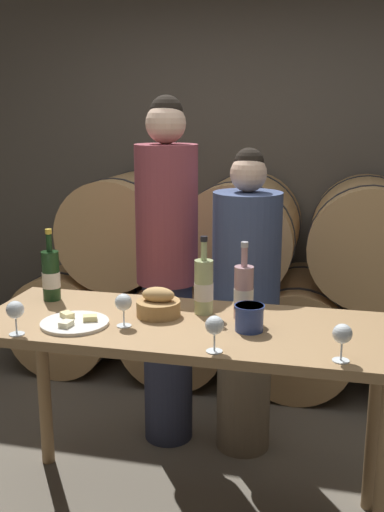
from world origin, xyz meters
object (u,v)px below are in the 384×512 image
(wine_glass_right, at_px, (342,335))
(wine_bottle_white, at_px, (204,287))
(person_left, at_px, (167,271))
(wine_bottle_rose, at_px, (244,292))
(cheese_plate, at_px, (75,323))
(tasting_table, at_px, (185,353))
(bread_basket, at_px, (158,305))
(blue_crock, at_px, (249,317))
(wine_glass_center, at_px, (215,326))
(wine_glass_left, at_px, (123,303))
(person_right, at_px, (246,304))
(wine_glass_far_left, at_px, (15,311))
(wine_bottle_red, at_px, (51,275))

(wine_glass_right, bearing_deg, wine_bottle_white, 145.86)
(person_left, distance_m, wine_bottle_rose, 0.73)
(wine_bottle_rose, distance_m, cheese_plate, 0.70)
(tasting_table, relative_size, bread_basket, 9.18)
(person_left, bearing_deg, tasting_table, -68.50)
(tasting_table, xyz_separation_m, blue_crock, (0.27, -0.03, 0.19))
(cheese_plate, bearing_deg, wine_glass_center, -13.32)
(bread_basket, relative_size, wine_glass_left, 1.37)
(wine_bottle_white, height_order, wine_glass_center, wine_bottle_white)
(wine_bottle_rose, relative_size, bread_basket, 1.76)
(tasting_table, height_order, wine_bottle_rose, wine_bottle_rose)
(wine_glass_right, bearing_deg, wine_bottle_rose, 137.68)
(tasting_table, relative_size, person_right, 1.08)
(cheese_plate, height_order, wine_glass_far_left, wine_glass_far_left)
(person_right, bearing_deg, tasting_table, -103.58)
(wine_bottle_rose, height_order, cheese_plate, wine_bottle_rose)
(person_right, height_order, wine_bottle_red, person_right)
(person_left, bearing_deg, wine_bottle_red, -130.00)
(person_right, height_order, wine_bottle_white, person_right)
(wine_bottle_white, bearing_deg, person_right, 78.12)
(wine_bottle_red, height_order, wine_glass_right, wine_bottle_red)
(person_left, bearing_deg, wine_bottle_rose, -48.34)
(tasting_table, bearing_deg, wine_bottle_white, 70.33)
(tasting_table, height_order, wine_glass_right, wine_glass_right)
(wine_glass_far_left, height_order, wine_glass_center, same)
(wine_glass_left, relative_size, wine_glass_center, 1.00)
(tasting_table, bearing_deg, wine_glass_left, -157.55)
(cheese_plate, bearing_deg, wine_glass_far_left, -138.52)
(person_right, bearing_deg, wine_bottle_rose, -82.96)
(wine_bottle_white, relative_size, wine_bottle_rose, 1.03)
(person_left, height_order, wine_glass_far_left, person_left)
(person_left, xyz_separation_m, person_right, (0.41, -0.00, -0.15))
(wine_bottle_red, relative_size, wine_glass_center, 2.43)
(person_right, bearing_deg, wine_glass_left, -117.32)
(wine_bottle_red, relative_size, bread_basket, 1.77)
(person_right, distance_m, wine_glass_far_left, 1.21)
(person_left, relative_size, wine_glass_far_left, 13.54)
(person_left, xyz_separation_m, wine_bottle_red, (-0.41, -0.49, 0.08))
(wine_bottle_red, height_order, wine_bottle_rose, wine_bottle_red)
(person_left, height_order, blue_crock, person_left)
(cheese_plate, xyz_separation_m, wine_glass_far_left, (-0.17, -0.15, 0.09))
(bread_basket, relative_size, cheese_plate, 0.67)
(bread_basket, distance_m, wine_glass_far_left, 0.58)
(tasting_table, bearing_deg, wine_glass_far_left, -155.15)
(person_left, relative_size, wine_bottle_red, 5.57)
(tasting_table, relative_size, cheese_plate, 6.17)
(tasting_table, height_order, person_left, person_left)
(wine_bottle_rose, bearing_deg, wine_glass_left, -155.56)
(tasting_table, xyz_separation_m, wine_glass_right, (0.62, -0.25, 0.23))
(wine_bottle_red, bearing_deg, tasting_table, -13.63)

